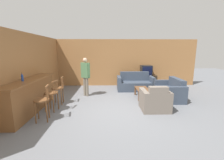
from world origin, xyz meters
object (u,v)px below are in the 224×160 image
object	(u,v)px
loveseat_right	(170,91)
tv_unit	(146,81)
bar_chair_far	(58,90)
person_by_window	(86,75)
armchair_near	(155,101)
tv	(146,70)
bottle	(22,77)
bar_chair_mid	(52,95)
bar_chair_near	(42,102)
couch_far	(135,84)
coffee_table	(142,90)

from	to	relation	value
loveseat_right	tv_unit	bearing A→B (deg)	101.37
bar_chair_far	person_by_window	distance (m)	1.40
armchair_near	person_by_window	distance (m)	3.13
tv	bottle	world-z (taller)	bottle
bar_chair_mid	tv_unit	xyz separation A→B (m)	(3.97, 3.41, -0.24)
bar_chair_near	loveseat_right	bearing A→B (deg)	22.97
couch_far	bottle	distance (m)	5.00
bar_chair_far	tv	distance (m)	4.83
bar_chair_mid	bottle	world-z (taller)	bottle
bar_chair_near	tv_unit	world-z (taller)	bar_chair_near
coffee_table	person_by_window	size ratio (longest dim) A/B	0.56
tv_unit	tv	distance (m)	0.59
armchair_near	couch_far	bearing A→B (deg)	94.13
coffee_table	tv	world-z (taller)	tv
couch_far	coffee_table	size ratio (longest dim) A/B	1.93
bar_chair_near	couch_far	size ratio (longest dim) A/B	0.57
bar_chair_far	tv_unit	bearing A→B (deg)	34.67
coffee_table	armchair_near	bearing A→B (deg)	-84.91
armchair_near	tv	world-z (taller)	tv
bar_chair_near	tv_unit	distance (m)	5.73
tv	bar_chair_far	bearing A→B (deg)	-145.36
tv	person_by_window	distance (m)	3.54
bar_chair_near	couch_far	xyz separation A→B (m)	(3.23, 3.38, -0.24)
bar_chair_far	tv	size ratio (longest dim) A/B	1.74
bar_chair_far	loveseat_right	xyz separation A→B (m)	(4.42, 0.49, -0.24)
bar_chair_far	bottle	bearing A→B (deg)	-127.92
bar_chair_mid	coffee_table	bearing A→B (deg)	22.11
bar_chair_mid	armchair_near	xyz separation A→B (m)	(3.43, -0.02, -0.23)
armchair_near	coffee_table	bearing A→B (deg)	95.09
person_by_window	bottle	bearing A→B (deg)	-129.53
armchair_near	coffee_table	distance (m)	1.37
bar_chair_near	couch_far	distance (m)	4.68
bar_chair_near	armchair_near	size ratio (longest dim) A/B	1.14
bottle	person_by_window	bearing A→B (deg)	50.47
bar_chair_near	armchair_near	xyz separation A→B (m)	(3.43, 0.70, -0.23)
armchair_near	coffee_table	size ratio (longest dim) A/B	0.97
couch_far	bar_chair_near	bearing A→B (deg)	-133.71
bar_chair_mid	person_by_window	bearing A→B (deg)	62.36
couch_far	bottle	size ratio (longest dim) A/B	7.00
bar_chair_mid	couch_far	world-z (taller)	bar_chair_mid
bar_chair_mid	person_by_window	size ratio (longest dim) A/B	0.61
couch_far	tv_unit	xyz separation A→B (m)	(0.73, 0.74, -0.00)
bar_chair_mid	couch_far	distance (m)	4.19
coffee_table	tv	size ratio (longest dim) A/B	1.58
bar_chair_near	bar_chair_mid	bearing A→B (deg)	90.00
loveseat_right	bottle	distance (m)	5.41
couch_far	tv	world-z (taller)	tv
bar_chair_mid	person_by_window	xyz separation A→B (m)	(0.88, 1.67, 0.40)
couch_far	bar_chair_mid	bearing A→B (deg)	-140.52
bar_chair_far	coffee_table	bearing A→B (deg)	11.61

